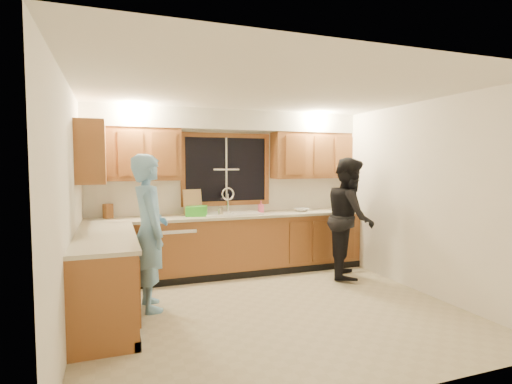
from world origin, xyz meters
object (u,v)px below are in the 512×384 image
man (149,232)px  soap_bottle (261,207)px  bowl (302,210)px  sink (231,218)px  knife_block (108,211)px  stove (104,294)px  dishwasher (176,252)px  dish_crate (197,211)px  woman (350,217)px

man → soap_bottle: bearing=-63.2°
soap_bottle → bowl: 0.68m
sink → knife_block: 1.78m
sink → stove: bearing=-134.6°
knife_block → dishwasher: bearing=-46.8°
knife_block → dish_crate: bearing=-42.5°
knife_block → bowl: size_ratio=0.93×
man → woman: 2.96m
woman → dishwasher: bearing=103.3°
dishwasher → soap_bottle: (1.36, 0.10, 0.60)m
dish_crate → bowl: size_ratio=1.40×
sink → woman: woman is taller
woman → bowl: bearing=62.0°
dish_crate → woman: bearing=-19.1°
dishwasher → soap_bottle: bearing=4.2°
stove → man: size_ratio=0.50×
woman → soap_bottle: woman is taller
woman → dish_crate: 2.29m
sink → stove: size_ratio=0.96×
dishwasher → man: bearing=-113.2°
stove → woman: 3.62m
knife_block → bowl: (2.94, -0.19, -0.08)m
dish_crate → bowl: 1.71m
stove → dish_crate: size_ratio=2.92×
sink → knife_block: (-1.77, 0.17, 0.16)m
man → dish_crate: size_ratio=5.84×
stove → sink: bearing=45.4°
man → soap_bottle: (1.82, 1.17, 0.11)m
stove → bowl: (2.98, 1.80, 0.50)m
sink → woman: size_ratio=0.48×
man → bowl: 2.70m
knife_block → bowl: bearing=-39.5°
knife_block → dish_crate: 1.24m
soap_bottle → bowl: bearing=-9.7°
dishwasher → dish_crate: size_ratio=2.66×
woman → bowl: (-0.45, 0.70, 0.06)m
stove → man: 0.99m
dishwasher → stove: 2.04m
sink → dish_crate: (-0.53, 0.02, 0.13)m
stove → woman: woman is taller
sink → dish_crate: sink is taller
dishwasher → bowl: bowl is taller
stove → knife_block: bearing=89.0°
sink → dishwasher: size_ratio=1.05×
sink → dishwasher: (-0.85, -0.01, -0.45)m
dishwasher → bowl: bearing=-0.4°
sink → man: size_ratio=0.48×
woman → dish_crate: bearing=100.3°
dishwasher → soap_bottle: 1.49m
dish_crate → bowl: (1.71, -0.05, -0.04)m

